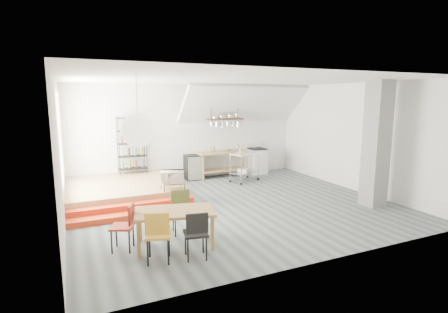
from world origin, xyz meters
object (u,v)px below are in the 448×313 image
stove (257,160)px  mini_fridge (193,167)px  rolling_cart (245,163)px  dining_table (175,214)px

stove → mini_fridge: stove is taller
rolling_cart → mini_fridge: size_ratio=1.30×
stove → dining_table: size_ratio=0.74×
stove → dining_table: 6.78m
rolling_cart → stove: bearing=20.0°
mini_fridge → dining_table: bearing=-112.7°
dining_table → mini_fridge: 5.45m
stove → rolling_cart: (-1.02, -0.95, 0.15)m
mini_fridge → stove: bearing=-1.0°
rolling_cart → mini_fridge: 1.80m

